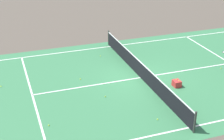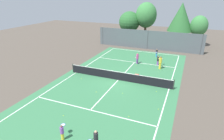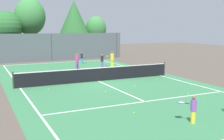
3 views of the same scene
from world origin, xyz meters
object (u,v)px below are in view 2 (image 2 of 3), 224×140
(tennis_ball_0, at_px, (96,92))
(tennis_ball_11, at_px, (146,55))
(tennis_ball_5, at_px, (173,60))
(player_6, at_px, (62,132))
(tennis_ball_10, at_px, (173,70))
(player_0, at_px, (157,53))
(tennis_ball_7, at_px, (82,78))
(player_2, at_px, (137,58))
(player_5, at_px, (96,139))
(tennis_ball_8, at_px, (63,116))
(tennis_ball_9, at_px, (78,72))
(ball_crate, at_px, (137,76))
(tennis_ball_2, at_px, (156,91))
(tennis_ball_3, at_px, (123,93))
(tennis_ball_4, at_px, (136,65))
(player_4, at_px, (160,62))
(player_1, at_px, (158,60))
(tennis_ball_12, at_px, (158,109))
(tennis_ball_1, at_px, (6,119))

(tennis_ball_0, bearing_deg, tennis_ball_11, 83.04)
(tennis_ball_0, height_order, tennis_ball_5, same)
(player_6, height_order, tennis_ball_10, player_6)
(player_0, distance_m, tennis_ball_7, 13.00)
(player_0, distance_m, player_2, 4.42)
(player_5, xyz_separation_m, player_6, (-2.37, -0.15, -0.09))
(tennis_ball_8, height_order, tennis_ball_9, same)
(ball_crate, xyz_separation_m, tennis_ball_11, (-0.96, 8.87, -0.15))
(tennis_ball_2, bearing_deg, tennis_ball_0, -156.18)
(player_6, relative_size, tennis_ball_11, 17.39)
(tennis_ball_3, xyz_separation_m, tennis_ball_4, (-1.00, 8.05, 0.00))
(tennis_ball_4, bearing_deg, player_5, -83.17)
(player_4, distance_m, player_6, 15.82)
(player_2, distance_m, tennis_ball_4, 1.07)
(player_1, bearing_deg, tennis_ball_12, -79.55)
(player_0, bearing_deg, tennis_ball_8, -102.20)
(player_4, distance_m, tennis_ball_7, 10.09)
(player_1, relative_size, tennis_ball_10, 19.42)
(tennis_ball_0, xyz_separation_m, tennis_ball_4, (1.48, 8.78, 0.00))
(player_2, height_order, tennis_ball_2, player_2)
(tennis_ball_2, relative_size, tennis_ball_5, 1.00)
(player_5, relative_size, tennis_ball_12, 20.08)
(ball_crate, distance_m, tennis_ball_11, 8.92)
(tennis_ball_7, height_order, tennis_ball_11, same)
(tennis_ball_10, bearing_deg, tennis_ball_12, -90.78)
(tennis_ball_9, bearing_deg, tennis_ball_10, 25.54)
(tennis_ball_9, bearing_deg, tennis_ball_7, -45.76)
(player_0, distance_m, tennis_ball_4, 5.14)
(player_1, height_order, tennis_ball_11, player_1)
(player_4, bearing_deg, tennis_ball_12, -81.05)
(tennis_ball_7, bearing_deg, tennis_ball_9, 134.24)
(tennis_ball_5, height_order, tennis_ball_11, same)
(ball_crate, bearing_deg, tennis_ball_0, -118.18)
(player_0, xyz_separation_m, tennis_ball_3, (-0.83, -12.82, -0.61))
(player_1, relative_size, tennis_ball_2, 19.42)
(player_1, bearing_deg, tennis_ball_2, -80.67)
(player_4, bearing_deg, player_5, -95.00)
(tennis_ball_0, bearing_deg, tennis_ball_10, 54.94)
(tennis_ball_1, relative_size, tennis_ball_7, 1.00)
(player_4, xyz_separation_m, tennis_ball_8, (-5.23, -13.24, -0.83))
(ball_crate, xyz_separation_m, tennis_ball_2, (2.75, -2.56, -0.15))
(tennis_ball_7, relative_size, tennis_ball_10, 1.00)
(tennis_ball_7, xyz_separation_m, tennis_ball_9, (-1.53, 1.58, 0.00))
(tennis_ball_3, xyz_separation_m, tennis_ball_5, (3.42, 12.17, 0.00))
(player_5, distance_m, tennis_ball_9, 12.90)
(player_2, distance_m, tennis_ball_2, 8.24)
(player_4, height_order, tennis_ball_10, player_4)
(player_0, bearing_deg, player_4, -74.48)
(player_1, distance_m, tennis_ball_12, 10.86)
(player_0, relative_size, tennis_ball_12, 18.69)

